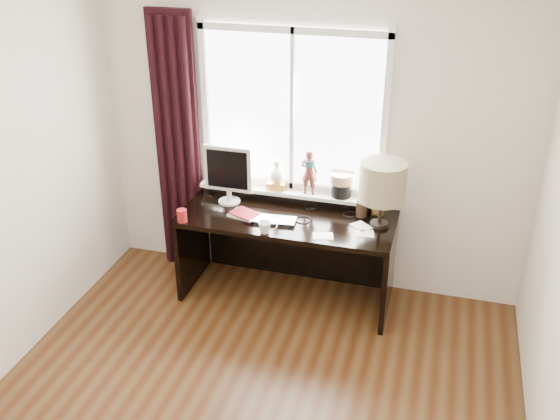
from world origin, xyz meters
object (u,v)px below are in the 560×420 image
(mug, at_px, (265,227))
(monitor, at_px, (228,171))
(table_lamp, at_px, (383,182))
(desk, at_px, (290,238))
(laptop, at_px, (273,220))
(red_cup, at_px, (182,216))

(mug, height_order, monitor, monitor)
(table_lamp, bearing_deg, desk, 175.86)
(table_lamp, bearing_deg, monitor, 176.52)
(monitor, xyz_separation_m, table_lamp, (1.25, -0.08, 0.09))
(laptop, bearing_deg, monitor, 147.76)
(desk, bearing_deg, monitor, 177.43)
(mug, distance_m, desk, 0.50)
(desk, distance_m, table_lamp, 0.94)
(red_cup, distance_m, monitor, 0.53)
(laptop, relative_size, mug, 3.63)
(laptop, bearing_deg, desk, 65.04)
(monitor, bearing_deg, desk, -2.57)
(table_lamp, bearing_deg, mug, -157.04)
(mug, xyz_separation_m, desk, (0.09, 0.40, -0.29))
(mug, relative_size, desk, 0.06)
(laptop, bearing_deg, mug, -99.28)
(mug, distance_m, red_cup, 0.67)
(monitor, distance_m, table_lamp, 1.25)
(monitor, bearing_deg, mug, -44.18)
(red_cup, bearing_deg, laptop, 15.30)
(mug, bearing_deg, red_cup, 180.00)
(laptop, xyz_separation_m, table_lamp, (0.80, 0.16, 0.35))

